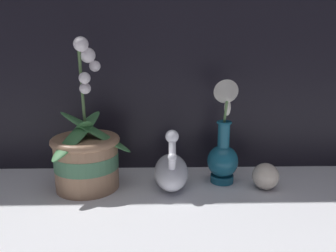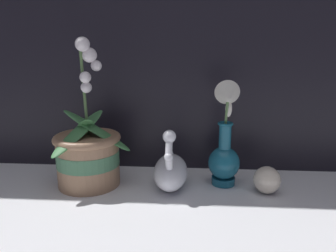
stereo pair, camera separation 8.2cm
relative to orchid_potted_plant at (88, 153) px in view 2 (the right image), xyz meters
name	(u,v)px [view 2 (the right image)]	position (x,y,z in m)	size (l,w,h in m)	color
ground_plane	(168,207)	(0.23, -0.12, -0.09)	(2.80, 2.80, 0.00)	white
orchid_potted_plant	(88,153)	(0.00, 0.00, 0.00)	(0.22, 0.23, 0.40)	#9E7556
swan_figurine	(169,170)	(0.23, 0.00, -0.04)	(0.09, 0.18, 0.18)	white
blue_vase	(225,148)	(0.38, 0.02, 0.02)	(0.09, 0.11, 0.30)	#195B75
glass_sphere	(267,180)	(0.49, -0.02, -0.06)	(0.07, 0.07, 0.07)	beige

